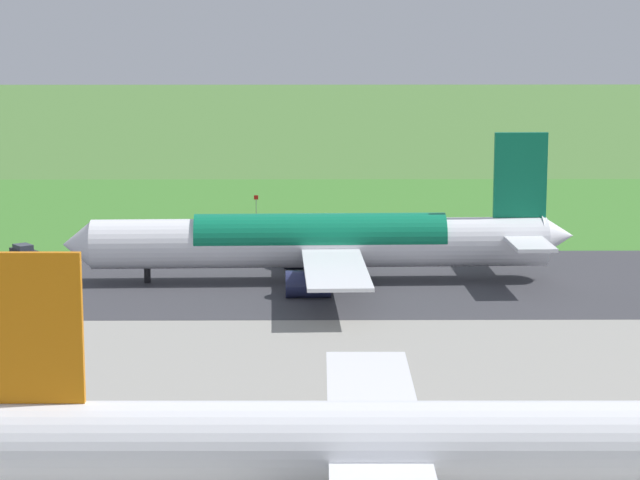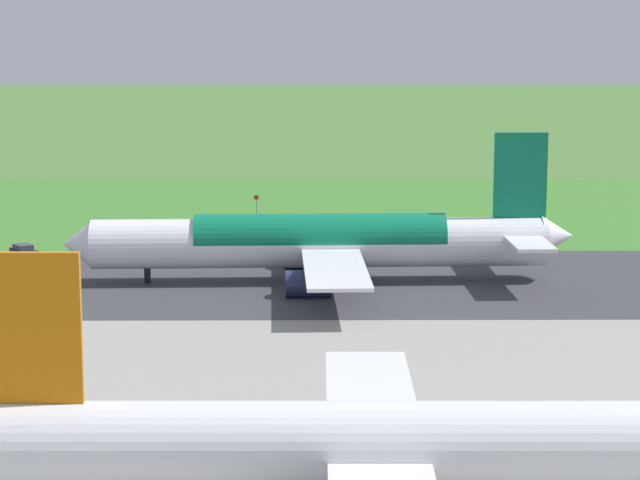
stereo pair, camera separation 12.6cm
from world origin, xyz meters
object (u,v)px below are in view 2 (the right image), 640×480
at_px(no_stopping_sign, 256,203).
at_px(traffic_cone_orange, 218,217).
at_px(service_car_followme, 24,251).
at_px(airliner_main, 324,241).
at_px(airliner_parked_mid, 390,443).

relative_size(no_stopping_sign, traffic_cone_orange, 5.04).
distance_m(service_car_followme, no_stopping_sign, 41.80).
height_order(airliner_main, airliner_parked_mid, airliner_main).
relative_size(airliner_parked_mid, service_car_followme, 11.53).
height_order(service_car_followme, traffic_cone_orange, service_car_followme).
bearing_deg(airliner_main, no_stopping_sign, -78.98).
distance_m(airliner_main, traffic_cone_orange, 44.79).
xyz_separation_m(service_car_followme, no_stopping_sign, (-25.71, -32.95, 0.80)).
bearing_deg(traffic_cone_orange, service_car_followme, 54.36).
relative_size(airliner_main, traffic_cone_orange, 98.30).
bearing_deg(no_stopping_sign, airliner_parked_mid, 96.28).
bearing_deg(traffic_cone_orange, no_stopping_sign, -140.38).
xyz_separation_m(service_car_followme, traffic_cone_orange, (-20.57, -28.69, -0.57)).
height_order(airliner_main, traffic_cone_orange, airliner_main).
bearing_deg(service_car_followme, no_stopping_sign, -127.97).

